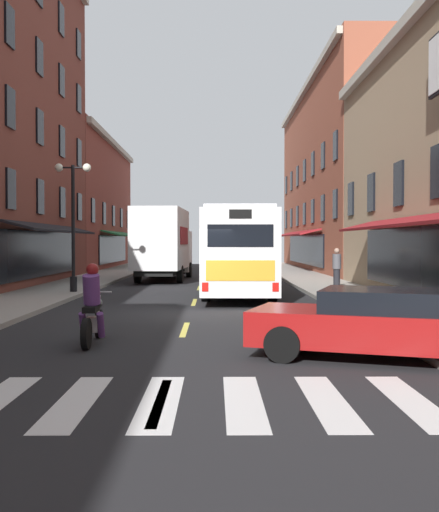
{
  "coord_description": "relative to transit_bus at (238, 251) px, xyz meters",
  "views": [
    {
      "loc": [
        0.72,
        -17.85,
        2.09
      ],
      "look_at": [
        0.88,
        3.45,
        1.6
      ],
      "focal_mm": 42.15,
      "sensor_mm": 36.0,
      "label": 1
    }
  ],
  "objects": [
    {
      "name": "transit_bus",
      "position": [
        0.0,
        0.0,
        0.0
      ],
      "size": [
        2.87,
        11.67,
        3.33
      ],
      "color": "silver",
      "rests_on": "ground"
    },
    {
      "name": "pedestrian_mid",
      "position": [
        4.21,
        0.83,
        -0.73
      ],
      "size": [
        0.36,
        0.36,
        1.7
      ],
      "rotation": [
        0.0,
        0.0,
        0.34
      ],
      "color": "black",
      "rests_on": "sidewalk_right"
    },
    {
      "name": "ground_plane",
      "position": [
        -1.66,
        -6.61,
        -1.8
      ],
      "size": [
        34.8,
        80.0,
        0.1
      ],
      "primitive_type": "cube",
      "color": "black"
    },
    {
      "name": "street_lamp_twin",
      "position": [
        -6.54,
        -0.72,
        1.2
      ],
      "size": [
        1.42,
        0.32,
        5.05
      ],
      "color": "black",
      "rests_on": "sidewalk_left"
    },
    {
      "name": "crosswalk_near",
      "position": [
        -1.66,
        -16.61,
        -1.74
      ],
      "size": [
        7.1,
        2.8,
        0.01
      ],
      "color": "silver",
      "rests_on": "ground"
    },
    {
      "name": "sedan_mid",
      "position": [
        2.14,
        -13.83,
        -1.09
      ],
      "size": [
        5.09,
        3.3,
        1.25
      ],
      "color": "maroon",
      "rests_on": "ground"
    },
    {
      "name": "lane_centre_dashes",
      "position": [
        -1.66,
        -6.86,
        -1.74
      ],
      "size": [
        0.14,
        73.9,
        0.01
      ],
      "color": "#DBCC4C",
      "rests_on": "ground"
    },
    {
      "name": "sidewalk_right",
      "position": [
        4.24,
        -6.61,
        -1.68
      ],
      "size": [
        3.0,
        80.0,
        0.14
      ],
      "primitive_type": "cube",
      "color": "gray",
      "rests_on": "ground"
    },
    {
      "name": "motorcycle_rider",
      "position": [
        -3.46,
        -12.14,
        -1.04
      ],
      "size": [
        0.62,
        2.07,
        1.66
      ],
      "color": "black",
      "rests_on": "ground"
    },
    {
      "name": "sedan_near",
      "position": [
        -3.86,
        17.04,
        -1.05
      ],
      "size": [
        2.01,
        4.59,
        1.36
      ],
      "color": "black",
      "rests_on": "ground"
    },
    {
      "name": "box_truck",
      "position": [
        -3.73,
        8.27,
        0.25
      ],
      "size": [
        2.82,
        8.39,
        3.85
      ],
      "color": "white",
      "rests_on": "ground"
    }
  ]
}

